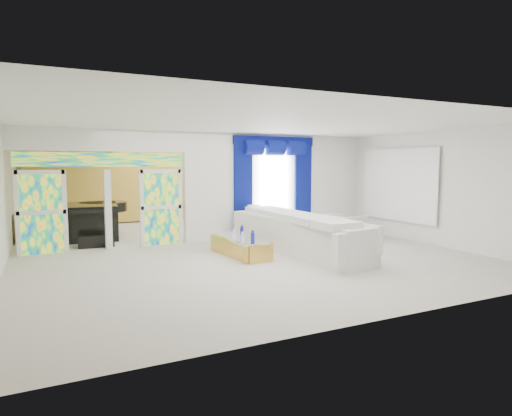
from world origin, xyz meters
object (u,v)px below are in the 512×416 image
console_table (263,231)px  grand_piano (90,221)px  coffee_table (240,247)px  white_sofa (296,236)px  armchair (343,226)px

console_table → grand_piano: 5.05m
coffee_table → console_table: coffee_table is taller
grand_piano → coffee_table: bearing=-50.0°
console_table → white_sofa: bearing=-96.0°
armchair → grand_piano: grand_piano is taller
white_sofa → console_table: 2.26m
coffee_table → console_table: 2.51m
coffee_table → grand_piano: bearing=124.5°
armchair → grand_piano: 7.40m
white_sofa → grand_piano: 6.21m
coffee_table → grand_piano: (-2.91, 4.23, 0.29)m
coffee_table → console_table: bearing=50.8°
armchair → console_table: bearing=57.5°
armchair → grand_piano: size_ratio=0.53×
console_table → grand_piano: size_ratio=0.62×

